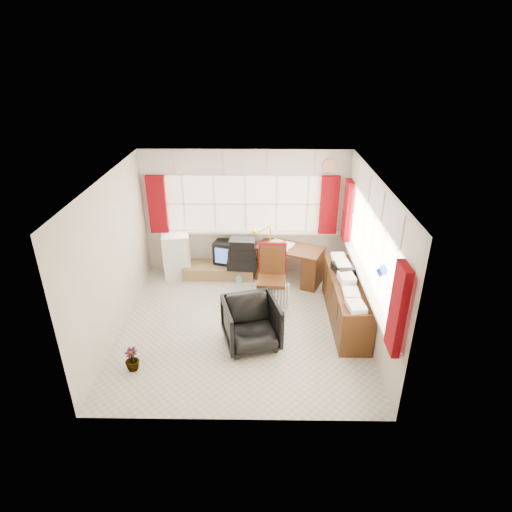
{
  "coord_description": "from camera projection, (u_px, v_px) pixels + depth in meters",
  "views": [
    {
      "loc": [
        0.31,
        -5.89,
        4.19
      ],
      "look_at": [
        0.22,
        0.55,
        1.03
      ],
      "focal_mm": 30.0,
      "sensor_mm": 36.0,
      "label": 1
    }
  ],
  "objects": [
    {
      "name": "file_tray",
      "position": [
        344.0,
        269.0,
        7.23
      ],
      "size": [
        0.4,
        0.46,
        0.13
      ],
      "primitive_type": "cube",
      "rotation": [
        0.0,
        0.0,
        0.28
      ],
      "color": "black",
      "rests_on": "credenza"
    },
    {
      "name": "tv_bench",
      "position": [
        219.0,
        270.0,
        8.63
      ],
      "size": [
        1.4,
        0.5,
        0.25
      ],
      "primitive_type": "cube",
      "color": "olive",
      "rests_on": "ground"
    },
    {
      "name": "window_right",
      "position": [
        365.0,
        277.0,
        6.7
      ],
      "size": [
        0.12,
        3.7,
        3.6
      ],
      "color": "#FFEAC9",
      "rests_on": "room_walls"
    },
    {
      "name": "room_walls",
      "position": [
        241.0,
        244.0,
        6.48
      ],
      "size": [
        4.0,
        4.0,
        4.0
      ],
      "color": "beige",
      "rests_on": "ground"
    },
    {
      "name": "crt_tv",
      "position": [
        229.0,
        251.0,
        8.6
      ],
      "size": [
        0.62,
        0.59,
        0.47
      ],
      "color": "black",
      "rests_on": "tv_bench"
    },
    {
      "name": "task_chair",
      "position": [
        272.0,
        274.0,
        7.44
      ],
      "size": [
        0.53,
        0.55,
        1.18
      ],
      "color": "black",
      "rests_on": "ground"
    },
    {
      "name": "desk_lamp",
      "position": [
        270.0,
        232.0,
        8.07
      ],
      "size": [
        0.2,
        0.18,
        0.48
      ],
      "color": "yellow",
      "rests_on": "desk"
    },
    {
      "name": "desk",
      "position": [
        289.0,
        262.0,
        8.36
      ],
      "size": [
        1.38,
        1.06,
        0.75
      ],
      "color": "#512A13",
      "rests_on": "ground"
    },
    {
      "name": "ground",
      "position": [
        242.0,
        326.0,
        7.14
      ],
      "size": [
        4.0,
        4.0,
        0.0
      ],
      "primitive_type": "plane",
      "color": "beige",
      "rests_on": "ground"
    },
    {
      "name": "mini_fridge",
      "position": [
        177.0,
        254.0,
        8.58
      ],
      "size": [
        0.61,
        0.61,
        0.89
      ],
      "color": "white",
      "rests_on": "ground"
    },
    {
      "name": "office_chair",
      "position": [
        251.0,
        324.0,
        6.54
      ],
      "size": [
        1.0,
        1.01,
        0.76
      ],
      "primitive_type": "imported",
      "rotation": [
        0.0,
        0.0,
        0.27
      ],
      "color": "black",
      "rests_on": "ground"
    },
    {
      "name": "radiator",
      "position": [
        278.0,
        301.0,
        7.42
      ],
      "size": [
        0.38,
        0.21,
        0.55
      ],
      "color": "white",
      "rests_on": "ground"
    },
    {
      "name": "spray_bottle_b",
      "position": [
        239.0,
        278.0,
        8.39
      ],
      "size": [
        0.12,
        0.12,
        0.21
      ],
      "primitive_type": "imported",
      "rotation": [
        0.0,
        0.0,
        -0.28
      ],
      "color": "#97E1DE",
      "rests_on": "ground"
    },
    {
      "name": "hifi_stack",
      "position": [
        243.0,
        254.0,
        8.35
      ],
      "size": [
        0.62,
        0.42,
        0.62
      ],
      "color": "black",
      "rests_on": "tv_bench"
    },
    {
      "name": "curtains",
      "position": [
        297.0,
        224.0,
        7.32
      ],
      "size": [
        3.83,
        3.83,
        1.15
      ],
      "color": "#800707",
      "rests_on": "room_walls"
    },
    {
      "name": "overhead_cabinets",
      "position": [
        303.0,
        178.0,
        7.01
      ],
      "size": [
        3.98,
        3.98,
        0.48
      ],
      "color": "silver",
      "rests_on": "room_walls"
    },
    {
      "name": "window_back",
      "position": [
        246.0,
        229.0,
        8.47
      ],
      "size": [
        3.7,
        0.12,
        3.6
      ],
      "color": "#FFEAC9",
      "rests_on": "room_walls"
    },
    {
      "name": "credenza",
      "position": [
        346.0,
        300.0,
        7.12
      ],
      "size": [
        0.5,
        2.0,
        0.85
      ],
      "color": "#512A13",
      "rests_on": "ground"
    },
    {
      "name": "spray_bottle_a",
      "position": [
        224.0,
        296.0,
        7.69
      ],
      "size": [
        0.12,
        0.12,
        0.3
      ],
      "primitive_type": "imported",
      "rotation": [
        0.0,
        0.0,
        -0.03
      ],
      "color": "silver",
      "rests_on": "ground"
    },
    {
      "name": "flower_vase",
      "position": [
        132.0,
        359.0,
        6.1
      ],
      "size": [
        0.27,
        0.27,
        0.36
      ],
      "primitive_type": "imported",
      "rotation": [
        0.0,
        0.0,
        -0.39
      ],
      "color": "black",
      "rests_on": "ground"
    }
  ]
}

